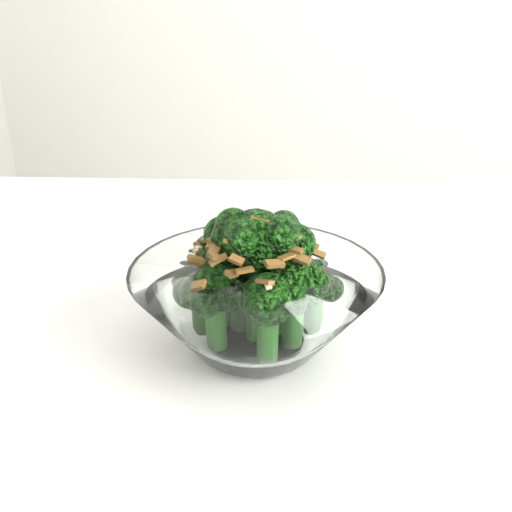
% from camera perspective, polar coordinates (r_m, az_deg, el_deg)
% --- Properties ---
extents(table, '(1.40, 1.16, 0.75)m').
position_cam_1_polar(table, '(0.60, -15.84, -10.06)').
color(table, white).
rests_on(table, ground).
extents(broccoli_dish, '(0.20, 0.20, 0.12)m').
position_cam_1_polar(broccoli_dish, '(0.45, 0.01, -4.24)').
color(broccoli_dish, white).
rests_on(broccoli_dish, table).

